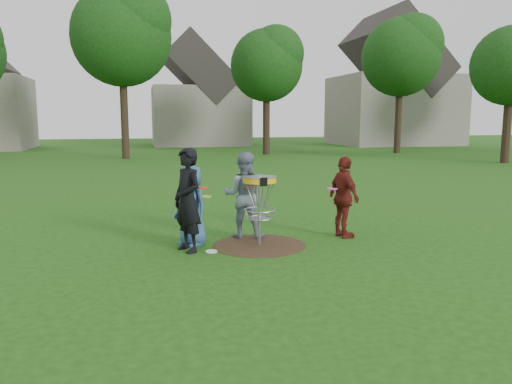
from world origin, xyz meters
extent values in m
plane|color=#19470F|center=(0.00, 0.00, 0.00)|extent=(100.00, 100.00, 0.00)
cylinder|color=#47331E|center=(0.00, 0.00, 0.00)|extent=(1.80, 1.80, 0.01)
imported|color=#305886|center=(-1.27, 0.34, 0.78)|extent=(0.85, 0.90, 1.55)
imported|color=black|center=(-1.38, -0.11, 0.96)|extent=(0.71, 0.83, 1.91)
imported|color=slate|center=(-0.16, 0.73, 0.88)|extent=(1.01, 0.88, 1.76)
imported|color=maroon|center=(1.84, 0.26, 0.83)|extent=(0.56, 1.03, 1.67)
cylinder|color=white|center=(-0.98, -0.26, 0.01)|extent=(0.22, 0.22, 0.02)
cylinder|color=#9EA0A5|center=(0.00, 0.00, 0.69)|extent=(0.05, 0.05, 1.38)
cylinder|color=yellow|center=(0.00, 0.00, 1.28)|extent=(0.64, 0.64, 0.10)
cylinder|color=#9EA0A5|center=(0.00, 0.00, 1.34)|extent=(0.66, 0.66, 0.01)
cube|color=black|center=(0.00, -0.33, 1.28)|extent=(0.14, 0.02, 0.16)
torus|color=#9EA0A5|center=(0.00, 0.00, 0.70)|extent=(0.62, 0.62, 0.02)
torus|color=#9EA0A5|center=(0.00, 0.00, 0.54)|extent=(0.50, 0.50, 0.02)
cylinder|color=#9EA0A5|center=(0.00, 0.00, 0.53)|extent=(0.44, 0.44, 0.01)
cylinder|color=#B7E919|center=(-1.00, 0.27, 0.95)|extent=(0.22, 0.22, 0.02)
cylinder|color=red|center=(-1.10, -0.09, 1.17)|extent=(0.22, 0.22, 0.02)
cylinder|color=#DB3947|center=(-0.10, 0.46, 1.08)|extent=(0.22, 0.22, 0.02)
cylinder|color=#FD42D8|center=(1.57, 0.22, 1.02)|extent=(0.22, 0.22, 0.02)
cylinder|color=#38281C|center=(-3.00, 21.50, 2.31)|extent=(0.46, 0.46, 4.62)
sphere|color=#164211|center=(-3.00, 21.50, 7.04)|extent=(5.72, 5.72, 5.72)
cylinder|color=#38281C|center=(6.00, 23.00, 1.89)|extent=(0.46, 0.46, 3.78)
sphere|color=#164211|center=(6.00, 23.00, 5.76)|extent=(4.68, 4.68, 4.68)
cylinder|color=#38281C|center=(15.00, 22.00, 2.10)|extent=(0.46, 0.46, 4.20)
sphere|color=#164211|center=(15.00, 22.00, 6.40)|extent=(5.20, 5.20, 5.20)
cylinder|color=#38281C|center=(17.00, 14.00, 1.68)|extent=(0.46, 0.46, 3.36)
sphere|color=#164211|center=(17.00, 14.00, 5.12)|extent=(4.16, 4.16, 4.16)
cube|color=gray|center=(3.00, 35.00, 2.50)|extent=(8.00, 7.00, 5.00)
cube|color=#2D2826|center=(3.00, 35.00, 6.44)|extent=(6.11, 7.14, 6.11)
cube|color=gray|center=(20.00, 32.00, 3.00)|extent=(10.00, 8.00, 6.00)
cube|color=#2D2826|center=(20.00, 32.00, 7.80)|extent=(7.64, 8.16, 7.64)
camera|label=1|loc=(-2.20, -9.13, 2.46)|focal=35.00mm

